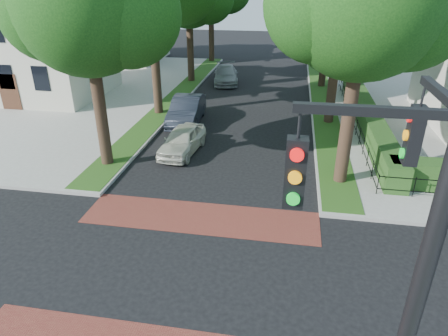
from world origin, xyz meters
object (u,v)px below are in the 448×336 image
(parked_car_front, at_px, (182,140))
(parked_car_rear, at_px, (226,75))
(parked_car_middle, at_px, (187,110))
(traffic_signal, at_px, (406,259))

(parked_car_front, bearing_deg, parked_car_rear, 96.47)
(parked_car_middle, bearing_deg, parked_car_rear, 82.64)
(parked_car_front, distance_m, parked_car_rear, 15.11)
(traffic_signal, xyz_separation_m, parked_car_rear, (-7.41, 28.70, -4.00))
(traffic_signal, relative_size, parked_car_middle, 1.62)
(parked_car_front, relative_size, parked_car_rear, 0.82)
(parked_car_front, xyz_separation_m, parked_car_rear, (-0.23, 15.11, 0.03))
(parked_car_front, bearing_deg, parked_car_middle, 107.37)
(traffic_signal, bearing_deg, parked_car_rear, 104.48)
(parked_car_middle, bearing_deg, parked_car_front, -81.64)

